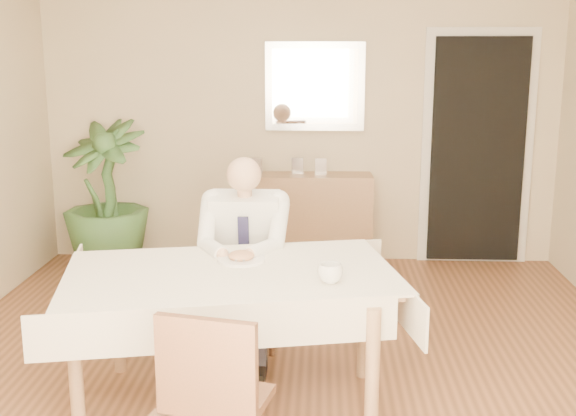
{
  "coord_description": "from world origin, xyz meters",
  "views": [
    {
      "loc": [
        0.2,
        -3.84,
        1.9
      ],
      "look_at": [
        0.0,
        0.35,
        0.95
      ],
      "focal_mm": 45.0,
      "sensor_mm": 36.0,
      "label": 1
    }
  ],
  "objects_px": {
    "chair_far": "(248,273)",
    "seated_man": "(243,251)",
    "dining_table": "(231,286)",
    "coffee_mug": "(330,273)",
    "chair_near": "(211,398)",
    "potted_palm": "(106,196)",
    "sideboard": "(314,220)"
  },
  "relations": [
    {
      "from": "sideboard",
      "to": "dining_table",
      "type": "bearing_deg",
      "value": -101.49
    },
    {
      "from": "coffee_mug",
      "to": "potted_palm",
      "type": "bearing_deg",
      "value": 126.63
    },
    {
      "from": "chair_far",
      "to": "sideboard",
      "type": "bearing_deg",
      "value": 83.5
    },
    {
      "from": "seated_man",
      "to": "sideboard",
      "type": "bearing_deg",
      "value": 78.72
    },
    {
      "from": "chair_far",
      "to": "seated_man",
      "type": "relative_size",
      "value": 0.67
    },
    {
      "from": "chair_near",
      "to": "coffee_mug",
      "type": "height_order",
      "value": "chair_near"
    },
    {
      "from": "dining_table",
      "to": "potted_palm",
      "type": "height_order",
      "value": "potted_palm"
    },
    {
      "from": "chair_far",
      "to": "coffee_mug",
      "type": "height_order",
      "value": "coffee_mug"
    },
    {
      "from": "coffee_mug",
      "to": "seated_man",
      "type": "bearing_deg",
      "value": 124.29
    },
    {
      "from": "seated_man",
      "to": "potted_palm",
      "type": "height_order",
      "value": "potted_palm"
    },
    {
      "from": "dining_table",
      "to": "coffee_mug",
      "type": "xyz_separation_m",
      "value": [
        0.52,
        -0.16,
        0.13
      ]
    },
    {
      "from": "dining_table",
      "to": "chair_far",
      "type": "relative_size",
      "value": 2.31
    },
    {
      "from": "chair_near",
      "to": "sideboard",
      "type": "distance_m",
      "value": 3.5
    },
    {
      "from": "coffee_mug",
      "to": "chair_near",
      "type": "bearing_deg",
      "value": -124.11
    },
    {
      "from": "dining_table",
      "to": "chair_near",
      "type": "xyz_separation_m",
      "value": [
        0.03,
        -0.88,
        -0.17
      ]
    },
    {
      "from": "sideboard",
      "to": "chair_near",
      "type": "bearing_deg",
      "value": -98.83
    },
    {
      "from": "chair_far",
      "to": "potted_palm",
      "type": "distance_m",
      "value": 2.05
    },
    {
      "from": "chair_near",
      "to": "potted_palm",
      "type": "distance_m",
      "value": 3.56
    },
    {
      "from": "potted_palm",
      "to": "coffee_mug",
      "type": "bearing_deg",
      "value": -53.37
    },
    {
      "from": "seated_man",
      "to": "coffee_mug",
      "type": "bearing_deg",
      "value": -55.71
    },
    {
      "from": "chair_far",
      "to": "seated_man",
      "type": "distance_m",
      "value": 0.36
    },
    {
      "from": "chair_near",
      "to": "potted_palm",
      "type": "relative_size",
      "value": 0.69
    },
    {
      "from": "dining_table",
      "to": "coffee_mug",
      "type": "height_order",
      "value": "coffee_mug"
    },
    {
      "from": "dining_table",
      "to": "seated_man",
      "type": "relative_size",
      "value": 1.54
    },
    {
      "from": "chair_far",
      "to": "coffee_mug",
      "type": "distance_m",
      "value": 1.21
    },
    {
      "from": "coffee_mug",
      "to": "sideboard",
      "type": "bearing_deg",
      "value": 92.41
    },
    {
      "from": "seated_man",
      "to": "sideboard",
      "type": "relative_size",
      "value": 1.24
    },
    {
      "from": "dining_table",
      "to": "potted_palm",
      "type": "xyz_separation_m",
      "value": [
        -1.38,
        2.38,
        -0.03
      ]
    },
    {
      "from": "seated_man",
      "to": "coffee_mug",
      "type": "xyz_separation_m",
      "value": [
        0.52,
        -0.76,
        0.11
      ]
    },
    {
      "from": "chair_near",
      "to": "potted_palm",
      "type": "bearing_deg",
      "value": 126.38
    },
    {
      "from": "chair_far",
      "to": "chair_near",
      "type": "xyz_separation_m",
      "value": [
        0.03,
        -1.76,
        0.03
      ]
    },
    {
      "from": "chair_far",
      "to": "potted_palm",
      "type": "relative_size",
      "value": 0.65
    }
  ]
}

